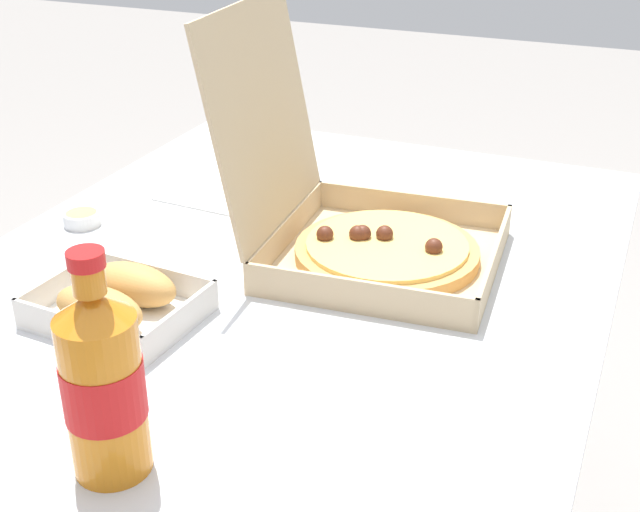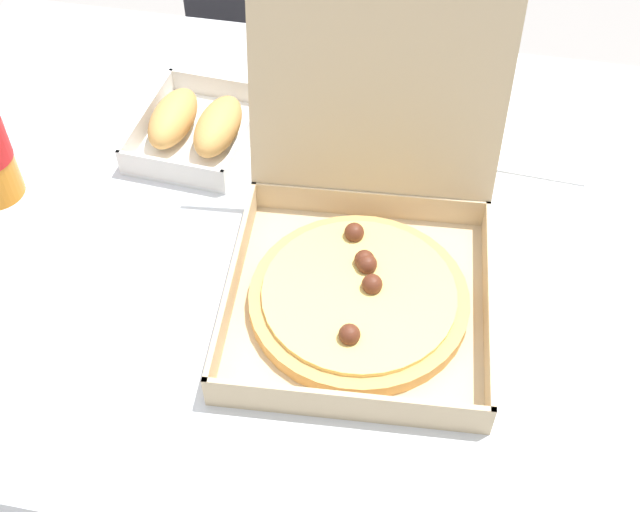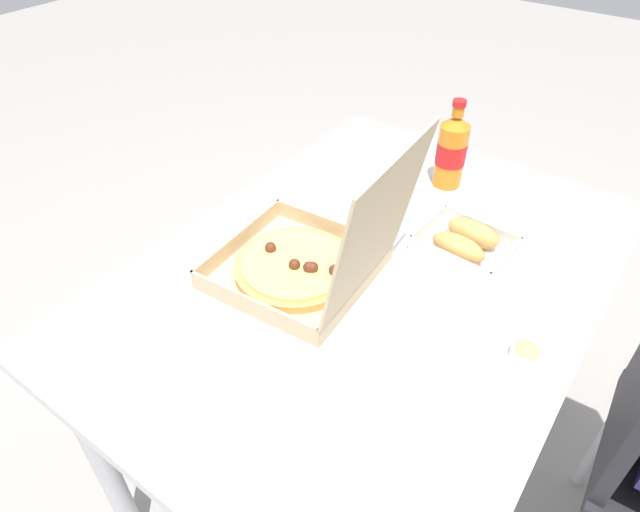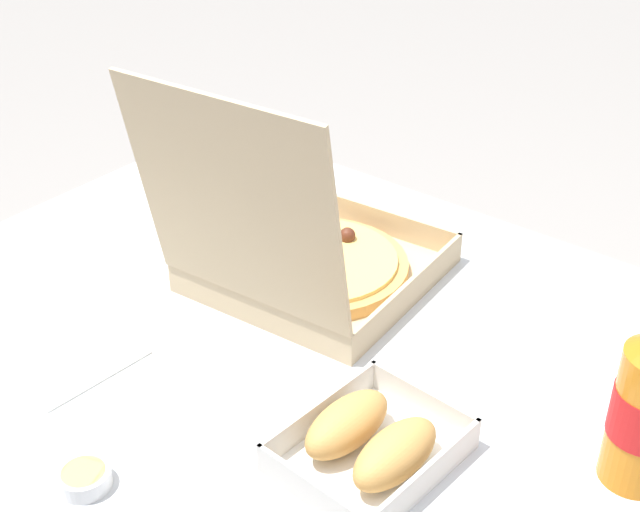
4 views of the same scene
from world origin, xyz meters
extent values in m
plane|color=gray|center=(0.00, 0.00, 0.00)|extent=(10.00, 10.00, 0.00)
cube|color=silver|center=(0.00, 0.00, 0.72)|extent=(1.19, 0.85, 0.03)
cylinder|color=#B7B7BC|center=(-0.52, 0.35, 0.35)|extent=(0.05, 0.05, 0.70)
cylinder|color=#B7B7BC|center=(0.52, 0.35, 0.35)|extent=(0.05, 0.05, 0.70)
cube|color=#232328|center=(-0.14, 0.72, 0.43)|extent=(0.42, 0.42, 0.04)
cube|color=#232328|center=(-0.13, 0.54, 0.64)|extent=(0.36, 0.05, 0.38)
cylinder|color=#B2B2B7|center=(0.02, 0.90, 0.21)|extent=(0.03, 0.03, 0.43)
cylinder|color=#B2B2B7|center=(-0.32, 0.89, 0.21)|extent=(0.03, 0.03, 0.43)
cylinder|color=#B2B2B7|center=(0.04, 0.56, 0.21)|extent=(0.03, 0.03, 0.43)
cylinder|color=#B2B2B7|center=(-0.30, 0.55, 0.21)|extent=(0.03, 0.03, 0.43)
cylinder|color=#333847|center=(-0.06, 0.88, 0.23)|extent=(0.09, 0.09, 0.45)
cylinder|color=#333847|center=(-0.24, 0.87, 0.23)|extent=(0.09, 0.09, 0.45)
cube|color=#333847|center=(-0.06, 0.83, 0.50)|extent=(0.12, 0.30, 0.10)
cube|color=#333847|center=(-0.24, 0.82, 0.50)|extent=(0.12, 0.30, 0.10)
cube|color=tan|center=(0.10, -0.12, 0.74)|extent=(0.32, 0.32, 0.01)
cube|color=tan|center=(0.11, -0.27, 0.76)|extent=(0.30, 0.03, 0.04)
cube|color=tan|center=(-0.04, -0.13, 0.76)|extent=(0.03, 0.30, 0.04)
cube|color=tan|center=(0.25, -0.11, 0.76)|extent=(0.03, 0.30, 0.04)
cube|color=tan|center=(0.09, 0.02, 0.76)|extent=(0.30, 0.03, 0.04)
cube|color=tan|center=(0.09, 0.05, 0.93)|extent=(0.30, 0.08, 0.29)
cylinder|color=tan|center=(0.10, -0.12, 0.75)|extent=(0.25, 0.25, 0.02)
cylinder|color=#EAC666|center=(0.10, -0.12, 0.76)|extent=(0.22, 0.22, 0.01)
sphere|color=#562819|center=(0.10, -0.19, 0.77)|extent=(0.02, 0.02, 0.02)
sphere|color=#562819|center=(0.10, -0.08, 0.77)|extent=(0.02, 0.02, 0.02)
sphere|color=#562819|center=(0.11, -0.08, 0.77)|extent=(0.02, 0.02, 0.02)
sphere|color=#562819|center=(0.08, -0.04, 0.77)|extent=(0.02, 0.02, 0.02)
sphere|color=#562819|center=(0.12, -0.11, 0.77)|extent=(0.02, 0.02, 0.02)
cube|color=white|center=(-0.17, 0.13, 0.74)|extent=(0.16, 0.20, 0.00)
cube|color=silver|center=(-0.17, 0.04, 0.76)|extent=(0.15, 0.02, 0.03)
cube|color=silver|center=(-0.16, 0.22, 0.76)|extent=(0.15, 0.02, 0.03)
cube|color=silver|center=(-0.24, 0.13, 0.76)|extent=(0.02, 0.19, 0.03)
cube|color=silver|center=(-0.09, 0.12, 0.76)|extent=(0.02, 0.19, 0.03)
ellipsoid|color=tan|center=(-0.20, 0.13, 0.76)|extent=(0.06, 0.12, 0.05)
ellipsoid|color=tan|center=(-0.13, 0.13, 0.76)|extent=(0.06, 0.12, 0.05)
cube|color=white|center=(0.27, 0.22, 0.73)|extent=(0.22, 0.16, 0.00)
cylinder|color=white|center=(0.04, 0.34, 0.74)|extent=(0.06, 0.06, 0.02)
cylinder|color=#DBBC66|center=(0.04, 0.34, 0.75)|extent=(0.05, 0.05, 0.01)
camera|label=1|loc=(-0.89, -0.44, 1.26)|focal=47.45mm
camera|label=2|loc=(0.17, -0.70, 1.48)|focal=45.51mm
camera|label=3|loc=(0.76, 0.42, 1.48)|focal=30.73mm
camera|label=4|loc=(-0.55, 0.70, 1.41)|focal=49.31mm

